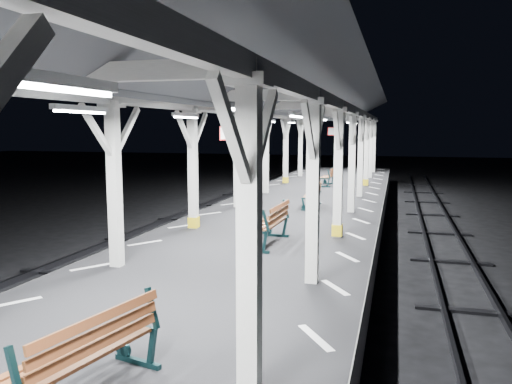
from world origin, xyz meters
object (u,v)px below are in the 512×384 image
at_px(bench_extra, 329,176).
at_px(bench_near, 85,353).
at_px(bench_mid, 271,223).
at_px(bench_far, 314,194).

bearing_deg(bench_extra, bench_near, -89.10).
bearing_deg(bench_mid, bench_near, -88.95).
bearing_deg(bench_extra, bench_mid, -88.28).
bearing_deg(bench_far, bench_extra, 88.47).
height_order(bench_mid, bench_far, bench_mid).
height_order(bench_near, bench_mid, bench_mid).
height_order(bench_mid, bench_extra, bench_mid).
distance_m(bench_near, bench_mid, 7.31).
bearing_deg(bench_mid, bench_far, 91.01).
relative_size(bench_near, bench_extra, 1.22).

